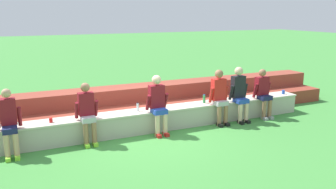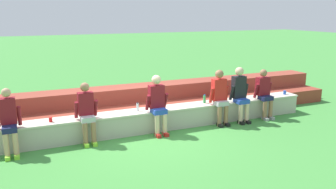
# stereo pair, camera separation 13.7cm
# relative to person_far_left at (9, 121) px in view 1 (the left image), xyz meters

# --- Properties ---
(ground_plane) EXTENTS (80.00, 80.00, 0.00)m
(ground_plane) POSITION_rel_person_far_left_xyz_m (3.01, 0.01, -0.75)
(ground_plane) COLOR #428E3D
(stone_seating_wall) EXTENTS (9.63, 0.57, 0.55)m
(stone_seating_wall) POSITION_rel_person_far_left_xyz_m (3.01, 0.28, -0.46)
(stone_seating_wall) COLOR #B7AF9E
(stone_seating_wall) RESTS_ON ground
(brick_bleachers) EXTENTS (13.12, 1.50, 0.85)m
(brick_bleachers) POSITION_rel_person_far_left_xyz_m (3.01, 1.59, -0.40)
(brick_bleachers) COLOR brown
(brick_bleachers) RESTS_ON ground
(person_far_left) EXTENTS (0.50, 0.59, 1.42)m
(person_far_left) POSITION_rel_person_far_left_xyz_m (0.00, 0.00, 0.00)
(person_far_left) COLOR tan
(person_far_left) RESTS_ON ground
(person_left_of_center) EXTENTS (0.52, 0.53, 1.40)m
(person_left_of_center) POSITION_rel_person_far_left_xyz_m (1.62, 0.03, 0.01)
(person_left_of_center) COLOR #996B4C
(person_left_of_center) RESTS_ON ground
(person_center) EXTENTS (0.55, 0.56, 1.46)m
(person_center) POSITION_rel_person_far_left_xyz_m (3.34, -0.02, 0.04)
(person_center) COLOR beige
(person_center) RESTS_ON ground
(person_right_of_center) EXTENTS (0.55, 0.50, 1.47)m
(person_right_of_center) POSITION_rel_person_far_left_xyz_m (5.13, 0.01, 0.05)
(person_right_of_center) COLOR #996B4C
(person_right_of_center) RESTS_ON ground
(person_far_right) EXTENTS (0.55, 0.56, 1.50)m
(person_far_right) POSITION_rel_person_far_left_xyz_m (5.77, 0.01, 0.07)
(person_far_right) COLOR beige
(person_far_right) RESTS_ON ground
(person_rightmost_edge) EXTENTS (0.55, 0.53, 1.38)m
(person_rightmost_edge) POSITION_rel_person_far_left_xyz_m (6.59, 0.02, -0.00)
(person_rightmost_edge) COLOR #996B4C
(person_rightmost_edge) RESTS_ON ground
(water_bottle_near_left) EXTENTS (0.07, 0.07, 0.23)m
(water_bottle_near_left) POSITION_rel_person_far_left_xyz_m (4.83, 0.31, -0.09)
(water_bottle_near_left) COLOR green
(water_bottle_near_left) RESTS_ON stone_seating_wall
(water_bottle_mid_right) EXTENTS (0.06, 0.06, 0.22)m
(water_bottle_mid_right) POSITION_rel_person_far_left_xyz_m (2.92, 0.28, -0.10)
(water_bottle_mid_right) COLOR silver
(water_bottle_mid_right) RESTS_ON stone_seating_wall
(water_bottle_center_gap) EXTENTS (0.07, 0.07, 0.27)m
(water_bottle_center_gap) POSITION_rel_person_far_left_xyz_m (6.93, 0.28, -0.08)
(water_bottle_center_gap) COLOR red
(water_bottle_center_gap) RESTS_ON stone_seating_wall
(plastic_cup_right_end) EXTENTS (0.09, 0.09, 0.11)m
(plastic_cup_right_end) POSITION_rel_person_far_left_xyz_m (7.54, 0.24, -0.15)
(plastic_cup_right_end) COLOR blue
(plastic_cup_right_end) RESTS_ON stone_seating_wall
(plastic_cup_middle) EXTENTS (0.08, 0.08, 0.10)m
(plastic_cup_middle) POSITION_rel_person_far_left_xyz_m (0.84, 0.22, -0.15)
(plastic_cup_middle) COLOR red
(plastic_cup_middle) RESTS_ON stone_seating_wall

